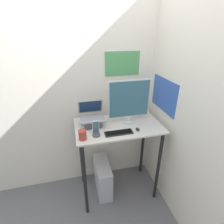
# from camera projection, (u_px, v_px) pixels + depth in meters

# --- Properties ---
(ground_plane) EXTENTS (12.00, 12.00, 0.00)m
(ground_plane) POSITION_uv_depth(u_px,v_px,m) (123.00, 207.00, 2.24)
(ground_plane) COLOR slate
(wall_back) EXTENTS (6.00, 0.06, 2.60)m
(wall_back) POSITION_uv_depth(u_px,v_px,m) (111.00, 94.00, 2.28)
(wall_back) COLOR silver
(wall_back) RESTS_ON ground_plane
(wall_side_right) EXTENTS (0.06, 6.00, 2.60)m
(wall_side_right) POSITION_uv_depth(u_px,v_px,m) (181.00, 111.00, 1.81)
(wall_side_right) COLOR silver
(wall_side_right) RESTS_ON ground_plane
(desk) EXTENTS (1.01, 0.59, 1.05)m
(desk) POSITION_uv_depth(u_px,v_px,m) (118.00, 139.00, 2.14)
(desk) COLOR beige
(desk) RESTS_ON ground_plane
(laptop) EXTENTS (0.29, 0.28, 0.28)m
(laptop) POSITION_uv_depth(u_px,v_px,m) (92.00, 119.00, 2.02)
(laptop) COLOR #4C4C51
(laptop) RESTS_ON desk
(monitor) EXTENTS (0.49, 0.16, 0.52)m
(monitor) POSITION_uv_depth(u_px,v_px,m) (129.00, 102.00, 2.02)
(monitor) COLOR silver
(monitor) RESTS_ON desk
(keyboard) EXTENTS (0.31, 0.10, 0.02)m
(keyboard) POSITION_uv_depth(u_px,v_px,m) (119.00, 133.00, 1.89)
(keyboard) COLOR black
(keyboard) RESTS_ON desk
(mouse) EXTENTS (0.04, 0.06, 0.03)m
(mouse) POSITION_uv_depth(u_px,v_px,m) (138.00, 129.00, 1.94)
(mouse) COLOR #262626
(mouse) RESTS_ON desk
(cell_phone) EXTENTS (0.08, 0.08, 0.18)m
(cell_phone) POSITION_uv_depth(u_px,v_px,m) (96.00, 132.00, 1.83)
(cell_phone) COLOR #4C4C51
(cell_phone) RESTS_ON desk
(computer_tower) EXTENTS (0.18, 0.47, 0.46)m
(computer_tower) POSITION_uv_depth(u_px,v_px,m) (103.00, 177.00, 2.39)
(computer_tower) COLOR silver
(computer_tower) RESTS_ON ground_plane
(mug) EXTENTS (0.08, 0.08, 0.10)m
(mug) POSITION_uv_depth(u_px,v_px,m) (82.00, 135.00, 1.77)
(mug) COLOR #9E382D
(mug) RESTS_ON desk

